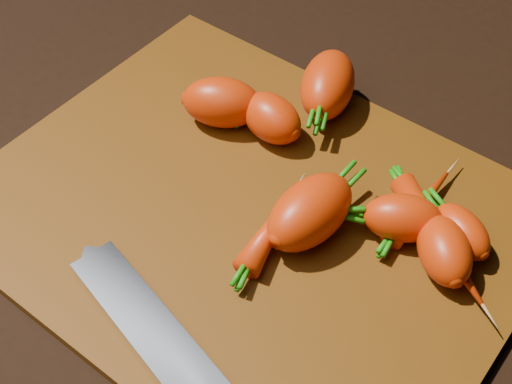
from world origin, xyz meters
The scene contains 14 objects.
ground centered at (0.00, 0.00, -0.01)m, with size 2.00×2.00×0.01m, color black.
cutting_board centered at (0.00, 0.00, 0.01)m, with size 0.50×0.40×0.01m, color #663509.
carrot_0 centered at (-0.10, 0.08, 0.04)m, with size 0.08×0.05×0.05m, color red.
carrot_1 centered at (-0.05, 0.09, 0.04)m, with size 0.07×0.05×0.05m, color red.
carrot_2 centered at (-0.03, 0.17, 0.04)m, with size 0.10×0.06×0.06m, color red.
carrot_3 centered at (0.06, 0.01, 0.04)m, with size 0.10×0.06×0.06m, color red.
carrot_4 centered at (0.12, 0.06, 0.03)m, with size 0.07×0.04×0.04m, color red.
carrot_5 centered at (-0.12, 0.08, 0.03)m, with size 0.05×0.03×0.03m, color red.
carrot_6 centered at (0.17, 0.08, 0.03)m, with size 0.06×0.04×0.04m, color red.
carrot_7 centered at (0.13, 0.09, 0.02)m, with size 0.10×0.02×0.02m, color red.
carrot_8 centered at (0.16, 0.07, 0.02)m, with size 0.14×0.03×0.03m, color red.
carrot_9 centered at (0.03, -0.01, 0.02)m, with size 0.10×0.03×0.03m, color red.
carrot_10 centered at (0.17, 0.05, 0.03)m, with size 0.07×0.04×0.04m, color red.
knife centered at (0.06, -0.16, 0.02)m, with size 0.37×0.12×0.02m.
Camera 1 is at (0.26, -0.33, 0.53)m, focal length 50.00 mm.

